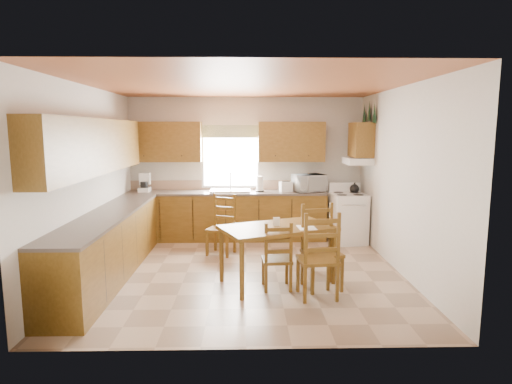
{
  "coord_description": "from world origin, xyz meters",
  "views": [
    {
      "loc": [
        0.01,
        -6.08,
        2.08
      ],
      "look_at": [
        0.15,
        0.3,
        1.15
      ],
      "focal_mm": 30.0,
      "sensor_mm": 36.0,
      "label": 1
    }
  ],
  "objects_px": {
    "chair_near_right": "(317,254)",
    "chair_far_right": "(322,248)",
    "chair_near_left": "(277,255)",
    "microwave": "(309,183)",
    "chair_far_left": "(221,225)",
    "dining_table": "(277,255)",
    "stove": "(348,219)"
  },
  "relations": [
    {
      "from": "chair_near_left",
      "to": "chair_far_left",
      "type": "relative_size",
      "value": 0.91
    },
    {
      "from": "chair_near_right",
      "to": "chair_far_right",
      "type": "xyz_separation_m",
      "value": [
        0.11,
        0.29,
        0.0
      ]
    },
    {
      "from": "chair_far_left",
      "to": "chair_far_right",
      "type": "xyz_separation_m",
      "value": [
        1.42,
        -1.6,
        0.05
      ]
    },
    {
      "from": "microwave",
      "to": "chair_far_left",
      "type": "xyz_separation_m",
      "value": [
        -1.62,
        -1.0,
        -0.58
      ]
    },
    {
      "from": "dining_table",
      "to": "chair_near_right",
      "type": "xyz_separation_m",
      "value": [
        0.46,
        -0.51,
        0.15
      ]
    },
    {
      "from": "chair_far_right",
      "to": "chair_near_left",
      "type": "bearing_deg",
      "value": 166.33
    },
    {
      "from": "chair_near_right",
      "to": "chair_far_right",
      "type": "distance_m",
      "value": 0.31
    },
    {
      "from": "chair_near_left",
      "to": "chair_near_right",
      "type": "distance_m",
      "value": 0.58
    },
    {
      "from": "dining_table",
      "to": "chair_far_left",
      "type": "distance_m",
      "value": 1.63
    },
    {
      "from": "chair_near_left",
      "to": "chair_near_right",
      "type": "bearing_deg",
      "value": 144.1
    },
    {
      "from": "dining_table",
      "to": "chair_far_right",
      "type": "height_order",
      "value": "chair_far_right"
    },
    {
      "from": "chair_far_left",
      "to": "chair_near_left",
      "type": "bearing_deg",
      "value": -42.49
    },
    {
      "from": "stove",
      "to": "chair_near_right",
      "type": "distance_m",
      "value": 2.78
    },
    {
      "from": "chair_near_right",
      "to": "microwave",
      "type": "bearing_deg",
      "value": -102.08
    },
    {
      "from": "stove",
      "to": "chair_near_left",
      "type": "xyz_separation_m",
      "value": [
        -1.48,
        -2.3,
        0.0
      ]
    },
    {
      "from": "chair_far_right",
      "to": "stove",
      "type": "bearing_deg",
      "value": 56.36
    },
    {
      "from": "microwave",
      "to": "chair_far_left",
      "type": "distance_m",
      "value": 1.99
    },
    {
      "from": "chair_far_left",
      "to": "dining_table",
      "type": "bearing_deg",
      "value": -38.32
    },
    {
      "from": "chair_near_right",
      "to": "chair_far_left",
      "type": "xyz_separation_m",
      "value": [
        -1.31,
        1.89,
        -0.05
      ]
    },
    {
      "from": "microwave",
      "to": "chair_near_left",
      "type": "bearing_deg",
      "value": -129.52
    },
    {
      "from": "microwave",
      "to": "chair_far_right",
      "type": "bearing_deg",
      "value": -116.9
    },
    {
      "from": "chair_near_left",
      "to": "chair_far_left",
      "type": "distance_m",
      "value": 1.79
    },
    {
      "from": "chair_near_left",
      "to": "chair_near_right",
      "type": "xyz_separation_m",
      "value": [
        0.48,
        -0.3,
        0.1
      ]
    },
    {
      "from": "microwave",
      "to": "stove",
      "type": "bearing_deg",
      "value": -45.75
    },
    {
      "from": "dining_table",
      "to": "chair_near_right",
      "type": "bearing_deg",
      "value": -71.21
    },
    {
      "from": "stove",
      "to": "chair_far_right",
      "type": "bearing_deg",
      "value": -116.71
    },
    {
      "from": "microwave",
      "to": "dining_table",
      "type": "distance_m",
      "value": 2.59
    },
    {
      "from": "chair_near_left",
      "to": "chair_far_right",
      "type": "height_order",
      "value": "chair_far_right"
    },
    {
      "from": "chair_near_right",
      "to": "chair_far_right",
      "type": "height_order",
      "value": "same"
    },
    {
      "from": "microwave",
      "to": "chair_near_right",
      "type": "height_order",
      "value": "microwave"
    },
    {
      "from": "microwave",
      "to": "chair_near_left",
      "type": "distance_m",
      "value": 2.78
    },
    {
      "from": "dining_table",
      "to": "chair_far_right",
      "type": "xyz_separation_m",
      "value": [
        0.57,
        -0.22,
        0.15
      ]
    }
  ]
}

